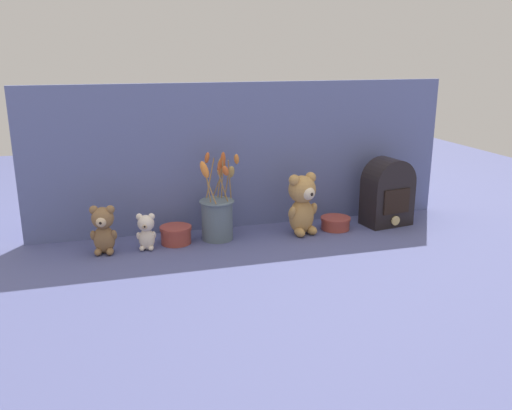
# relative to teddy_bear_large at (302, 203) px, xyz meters

# --- Properties ---
(ground_plane) EXTENTS (4.00, 4.00, 0.00)m
(ground_plane) POSITION_rel_teddy_bear_large_xyz_m (-0.18, -0.01, -0.12)
(ground_plane) COLOR #4C5184
(backdrop_wall) EXTENTS (1.63, 0.02, 0.55)m
(backdrop_wall) POSITION_rel_teddy_bear_large_xyz_m (-0.18, 0.16, 0.16)
(backdrop_wall) COLOR slate
(backdrop_wall) RESTS_ON ground
(teddy_bear_large) EXTENTS (0.13, 0.12, 0.23)m
(teddy_bear_large) POSITION_rel_teddy_bear_large_xyz_m (0.00, 0.00, 0.00)
(teddy_bear_large) COLOR tan
(teddy_bear_large) RESTS_ON ground
(teddy_bear_medium) EXTENTS (0.09, 0.08, 0.17)m
(teddy_bear_medium) POSITION_rel_teddy_bear_large_xyz_m (-0.71, -0.01, -0.03)
(teddy_bear_medium) COLOR olive
(teddy_bear_medium) RESTS_ON ground
(teddy_bear_small) EXTENTS (0.07, 0.06, 0.13)m
(teddy_bear_small) POSITION_rel_teddy_bear_large_xyz_m (-0.57, -0.01, -0.05)
(teddy_bear_small) COLOR beige
(teddy_bear_small) RESTS_ON ground
(flower_vase) EXTENTS (0.16, 0.16, 0.32)m
(flower_vase) POSITION_rel_teddy_bear_large_xyz_m (-0.32, 0.03, -0.02)
(flower_vase) COLOR slate
(flower_vase) RESTS_ON ground
(vintage_radio) EXTENTS (0.20, 0.14, 0.27)m
(vintage_radio) POSITION_rel_teddy_bear_large_xyz_m (0.36, 0.02, 0.01)
(vintage_radio) COLOR black
(vintage_radio) RESTS_ON ground
(decorative_tin_tall) EXTENTS (0.11, 0.11, 0.05)m
(decorative_tin_tall) POSITION_rel_teddy_bear_large_xyz_m (0.14, 0.01, -0.10)
(decorative_tin_tall) COLOR #993D33
(decorative_tin_tall) RESTS_ON ground
(decorative_tin_short) EXTENTS (0.11, 0.11, 0.06)m
(decorative_tin_short) POSITION_rel_teddy_bear_large_xyz_m (-0.47, 0.03, -0.09)
(decorative_tin_short) COLOR #993D33
(decorative_tin_short) RESTS_ON ground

